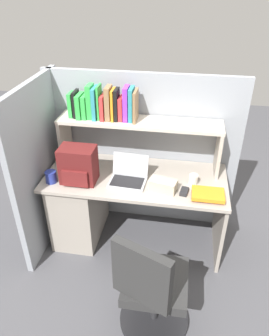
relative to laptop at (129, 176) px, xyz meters
The scene contains 14 objects.
ground_plane 0.79m from the laptop, 55.84° to the left, with size 8.00×8.00×0.00m, color #4C4C51.
desk 0.51m from the laptop, 168.32° to the left, with size 1.60×0.70×0.73m.
cubicle_partition_rear 0.45m from the laptop, 83.93° to the left, with size 1.84×0.05×1.55m, color gray.
cubicle_partition_left 0.80m from the laptop, behind, with size 0.05×1.06×1.55m, color gray.
overhead_hutch 0.41m from the laptop, 79.96° to the left, with size 1.44×0.28×0.45m.
reference_books_on_shelf 0.65m from the laptop, 133.77° to the left, with size 0.60×0.19×0.29m.
laptop is the anchor object (origin of this frame).
backpack 0.44m from the laptop, 169.98° to the right, with size 0.30×0.23×0.32m.
computer_mouse 0.50m from the laptop, 12.40° to the right, with size 0.06×0.10×0.03m, color #262628.
paper_cup 0.55m from the laptop, ahead, with size 0.08×0.08×0.09m, color white.
tissue_box 0.32m from the laptop, 17.42° to the right, with size 0.22×0.12×0.10m, color #BFB299.
snack_canister 0.67m from the laptop, 168.64° to the right, with size 0.10×0.10×0.10m, color navy.
desk_book_stack 0.69m from the laptop, 11.40° to the right, with size 0.26×0.19×0.05m.
office_chair 0.98m from the laptop, 69.52° to the right, with size 0.53×0.55×0.93m.
Camera 1 is at (0.39, -2.35, 2.30)m, focal length 34.36 mm.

